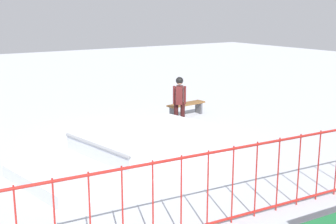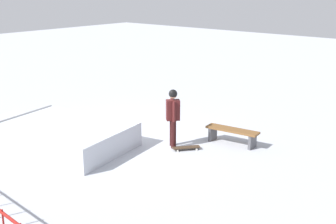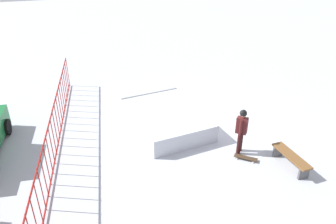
{
  "view_description": "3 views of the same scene",
  "coord_description": "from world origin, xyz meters",
  "px_view_note": "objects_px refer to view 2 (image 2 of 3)",
  "views": [
    {
      "loc": [
        6.64,
        11.41,
        3.91
      ],
      "look_at": [
        -0.6,
        0.45,
        0.9
      ],
      "focal_mm": 48.34,
      "sensor_mm": 36.0,
      "label": 1
    },
    {
      "loc": [
        -9.66,
        8.88,
        4.64
      ],
      "look_at": [
        -1.53,
        -0.71,
        1.0
      ],
      "focal_mm": 47.85,
      "sensor_mm": 36.0,
      "label": 2
    },
    {
      "loc": [
        -10.76,
        4.33,
        7.14
      ],
      "look_at": [
        0.71,
        1.35,
        0.6
      ],
      "focal_mm": 36.06,
      "sensor_mm": 36.0,
      "label": 3
    }
  ],
  "objects_px": {
    "skate_ramp": "(53,134)",
    "skateboard": "(186,147)",
    "skater": "(173,114)",
    "park_bench": "(232,133)"
  },
  "relations": [
    {
      "from": "skate_ramp",
      "to": "skateboard",
      "type": "relative_size",
      "value": 7.62
    },
    {
      "from": "skate_ramp",
      "to": "skater",
      "type": "height_order",
      "value": "skater"
    },
    {
      "from": "skate_ramp",
      "to": "skateboard",
      "type": "distance_m",
      "value": 3.97
    },
    {
      "from": "skater",
      "to": "park_bench",
      "type": "bearing_deg",
      "value": -3.31
    },
    {
      "from": "skate_ramp",
      "to": "skateboard",
      "type": "xyz_separation_m",
      "value": [
        -3.29,
        -2.2,
        -0.24
      ]
    },
    {
      "from": "park_bench",
      "to": "skate_ramp",
      "type": "bearing_deg",
      "value": 40.54
    },
    {
      "from": "skate_ramp",
      "to": "park_bench",
      "type": "bearing_deg",
      "value": -149.48
    },
    {
      "from": "skate_ramp",
      "to": "park_bench",
      "type": "height_order",
      "value": "skate_ramp"
    },
    {
      "from": "skate_ramp",
      "to": "skater",
      "type": "distance_m",
      "value": 3.62
    },
    {
      "from": "skate_ramp",
      "to": "park_bench",
      "type": "xyz_separation_m",
      "value": [
        -4.04,
        -3.45,
        0.04
      ]
    }
  ]
}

